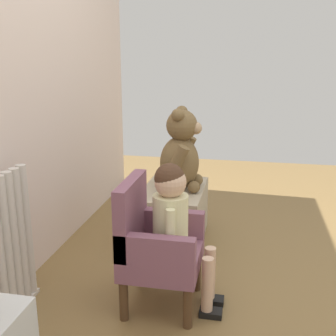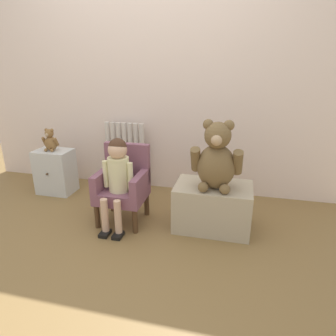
{
  "view_description": "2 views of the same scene",
  "coord_description": "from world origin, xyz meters",
  "px_view_note": "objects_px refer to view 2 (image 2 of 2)",
  "views": [
    {
      "loc": [
        -1.86,
        -0.0,
        1.23
      ],
      "look_at": [
        0.39,
        0.44,
        0.6
      ],
      "focal_mm": 45.0,
      "sensor_mm": 36.0,
      "label": 1
    },
    {
      "loc": [
        0.89,
        -1.72,
        1.3
      ],
      "look_at": [
        0.37,
        0.41,
        0.51
      ],
      "focal_mm": 32.0,
      "sensor_mm": 36.0,
      "label": 2
    }
  ],
  "objects_px": {
    "small_dresser": "(56,171)",
    "low_bench": "(213,207)",
    "large_teddy_bear": "(216,159)",
    "radiator": "(125,156)",
    "small_teddy_bear": "(50,141)",
    "child_armchair": "(123,183)",
    "child_figure": "(117,171)"
  },
  "relations": [
    {
      "from": "small_dresser",
      "to": "child_figure",
      "type": "bearing_deg",
      "value": -27.63
    },
    {
      "from": "small_dresser",
      "to": "low_bench",
      "type": "relative_size",
      "value": 0.75
    },
    {
      "from": "child_armchair",
      "to": "radiator",
      "type": "bearing_deg",
      "value": 109.92
    },
    {
      "from": "low_bench",
      "to": "small_teddy_bear",
      "type": "distance_m",
      "value": 1.72
    },
    {
      "from": "child_armchair",
      "to": "small_dresser",
      "type": "bearing_deg",
      "value": 157.92
    },
    {
      "from": "child_armchair",
      "to": "low_bench",
      "type": "xyz_separation_m",
      "value": [
        0.75,
        0.04,
        -0.14
      ]
    },
    {
      "from": "child_figure",
      "to": "small_teddy_bear",
      "type": "xyz_separation_m",
      "value": [
        -0.9,
        0.46,
        0.07
      ]
    },
    {
      "from": "child_figure",
      "to": "low_bench",
      "type": "distance_m",
      "value": 0.82
    },
    {
      "from": "radiator",
      "to": "small_dresser",
      "type": "distance_m",
      "value": 0.73
    },
    {
      "from": "radiator",
      "to": "large_teddy_bear",
      "type": "distance_m",
      "value": 1.22
    },
    {
      "from": "large_teddy_bear",
      "to": "radiator",
      "type": "bearing_deg",
      "value": 146.81
    },
    {
      "from": "radiator",
      "to": "low_bench",
      "type": "relative_size",
      "value": 1.17
    },
    {
      "from": "child_figure",
      "to": "large_teddy_bear",
      "type": "xyz_separation_m",
      "value": [
        0.76,
        0.1,
        0.12
      ]
    },
    {
      "from": "small_dresser",
      "to": "large_teddy_bear",
      "type": "xyz_separation_m",
      "value": [
        1.66,
        -0.36,
        0.38
      ]
    },
    {
      "from": "child_armchair",
      "to": "large_teddy_bear",
      "type": "height_order",
      "value": "large_teddy_bear"
    },
    {
      "from": "child_armchair",
      "to": "child_figure",
      "type": "bearing_deg",
      "value": -90.0
    },
    {
      "from": "radiator",
      "to": "child_figure",
      "type": "distance_m",
      "value": 0.8
    },
    {
      "from": "child_figure",
      "to": "large_teddy_bear",
      "type": "height_order",
      "value": "large_teddy_bear"
    },
    {
      "from": "child_figure",
      "to": "small_teddy_bear",
      "type": "relative_size",
      "value": 3.29
    },
    {
      "from": "large_teddy_bear",
      "to": "small_teddy_bear",
      "type": "xyz_separation_m",
      "value": [
        -1.66,
        0.36,
        -0.05
      ]
    },
    {
      "from": "low_bench",
      "to": "small_dresser",
      "type": "bearing_deg",
      "value": 168.91
    },
    {
      "from": "child_figure",
      "to": "small_dresser",
      "type": "bearing_deg",
      "value": 152.37
    },
    {
      "from": "small_dresser",
      "to": "low_bench",
      "type": "bearing_deg",
      "value": -11.09
    },
    {
      "from": "large_teddy_bear",
      "to": "small_dresser",
      "type": "bearing_deg",
      "value": 167.58
    },
    {
      "from": "radiator",
      "to": "large_teddy_bear",
      "type": "bearing_deg",
      "value": -33.19
    },
    {
      "from": "low_bench",
      "to": "large_teddy_bear",
      "type": "relative_size",
      "value": 1.14
    },
    {
      "from": "small_dresser",
      "to": "child_figure",
      "type": "distance_m",
      "value": 1.04
    },
    {
      "from": "radiator",
      "to": "child_figure",
      "type": "relative_size",
      "value": 0.96
    },
    {
      "from": "low_bench",
      "to": "small_teddy_bear",
      "type": "xyz_separation_m",
      "value": [
        -1.65,
        0.31,
        0.37
      ]
    },
    {
      "from": "small_teddy_bear",
      "to": "child_armchair",
      "type": "bearing_deg",
      "value": -21.49
    },
    {
      "from": "small_dresser",
      "to": "large_teddy_bear",
      "type": "bearing_deg",
      "value": -12.42
    },
    {
      "from": "child_armchair",
      "to": "low_bench",
      "type": "bearing_deg",
      "value": 3.17
    }
  ]
}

